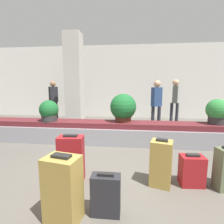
{
  "coord_description": "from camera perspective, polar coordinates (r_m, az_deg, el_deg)",
  "views": [
    {
      "loc": [
        0.49,
        -2.75,
        1.48
      ],
      "look_at": [
        0.0,
        1.56,
        0.79
      ],
      "focal_mm": 28.0,
      "sensor_mm": 36.0,
      "label": 1
    }
  ],
  "objects": [
    {
      "name": "suitcase_0",
      "position": [
        2.11,
        -15.75,
        -23.13
      ],
      "size": [
        0.41,
        0.33,
        0.76
      ],
      "rotation": [
        0.0,
        0.0,
        -0.2
      ],
      "color": "#A3843D",
      "rests_on": "ground_plane"
    },
    {
      "name": "pillar",
      "position": [
        6.25,
        -12.22,
        9.85
      ],
      "size": [
        0.54,
        0.54,
        3.2
      ],
      "color": "beige",
      "rests_on": "ground_plane"
    },
    {
      "name": "suitcase_6",
      "position": [
        2.83,
        -13.18,
        -14.62
      ],
      "size": [
        0.4,
        0.27,
        0.74
      ],
      "rotation": [
        0.0,
        0.0,
        0.09
      ],
      "color": "maroon",
      "rests_on": "ground_plane"
    },
    {
      "name": "traveler_2",
      "position": [
        7.54,
        -18.54,
        4.56
      ],
      "size": [
        0.34,
        0.36,
        1.63
      ],
      "rotation": [
        0.0,
        0.0,
        -2.27
      ],
      "color": "#282833",
      "rests_on": "ground_plane"
    },
    {
      "name": "traveler_1",
      "position": [
        5.89,
        14.32,
        3.62
      ],
      "size": [
        0.37,
        0.32,
        1.62
      ],
      "rotation": [
        0.0,
        0.0,
        -2.58
      ],
      "color": "#282833",
      "rests_on": "ground_plane"
    },
    {
      "name": "traveler_0",
      "position": [
        6.92,
        19.86,
        4.41
      ],
      "size": [
        0.31,
        0.36,
        1.67
      ],
      "rotation": [
        0.0,
        0.0,
        1.3
      ],
      "color": "#282833",
      "rests_on": "ground_plane"
    },
    {
      "name": "potted_plant_1",
      "position": [
        4.83,
        31.1,
        0.16
      ],
      "size": [
        0.51,
        0.51,
        0.6
      ],
      "color": "#2D2D2D",
      "rests_on": "carousel"
    },
    {
      "name": "ground_plane",
      "position": [
        3.16,
        -3.4,
        -18.93
      ],
      "size": [
        18.0,
        18.0,
        0.0
      ],
      "primitive_type": "plane",
      "color": "#59544C"
    },
    {
      "name": "suitcase_1",
      "position": [
        2.75,
        15.71,
        -15.76
      ],
      "size": [
        0.35,
        0.33,
        0.71
      ],
      "rotation": [
        0.0,
        0.0,
        -0.28
      ],
      "color": "#A3843D",
      "rests_on": "ground_plane"
    },
    {
      "name": "suitcase_5",
      "position": [
        2.95,
        24.6,
        -16.94
      ],
      "size": [
        0.34,
        0.25,
        0.48
      ],
      "rotation": [
        0.0,
        0.0,
        0.06
      ],
      "color": "maroon",
      "rests_on": "ground_plane"
    },
    {
      "name": "potted_plant_0",
      "position": [
        4.43,
        3.65,
        1.35
      ],
      "size": [
        0.66,
        0.66,
        0.71
      ],
      "color": "#4C2319",
      "rests_on": "carousel"
    },
    {
      "name": "carousel",
      "position": [
        4.51,
        0.0,
        -6.74
      ],
      "size": [
        7.61,
        0.71,
        0.54
      ],
      "color": "gray",
      "rests_on": "ground_plane"
    },
    {
      "name": "potted_plant_2",
      "position": [
        4.78,
        -19.88,
        0.26
      ],
      "size": [
        0.48,
        0.48,
        0.54
      ],
      "color": "#2D2D2D",
      "rests_on": "carousel"
    },
    {
      "name": "suitcase_3",
      "position": [
        2.19,
        -2.05,
        -25.39
      ],
      "size": [
        0.33,
        0.17,
        0.5
      ],
      "rotation": [
        0.0,
        0.0,
        0.01
      ],
      "color": "#232328",
      "rests_on": "ground_plane"
    },
    {
      "name": "back_wall",
      "position": [
        7.97,
        3.01,
        9.79
      ],
      "size": [
        18.0,
        0.06,
        3.2
      ],
      "color": "silver",
      "rests_on": "ground_plane"
    }
  ]
}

